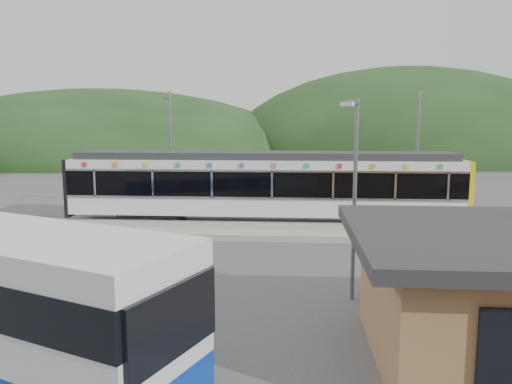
{
  "coord_description": "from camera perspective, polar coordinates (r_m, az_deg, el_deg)",
  "views": [
    {
      "loc": [
        0.11,
        -19.9,
        5.33
      ],
      "look_at": [
        -1.46,
        1.0,
        2.36
      ],
      "focal_mm": 35.0,
      "sensor_mm": 36.0,
      "label": 1
    }
  ],
  "objects": [
    {
      "name": "yellow_line",
      "position": [
        22.47,
        3.91,
        -4.87
      ],
      "size": [
        26.0,
        0.1,
        0.01
      ],
      "primitive_type": "cube",
      "color": "yellow",
      "rests_on": "platform"
    },
    {
      "name": "catenary_mast_west",
      "position": [
        29.39,
        -9.76,
        4.68
      ],
      "size": [
        0.18,
        1.8,
        7.0
      ],
      "color": "slate",
      "rests_on": "ground"
    },
    {
      "name": "platform",
      "position": [
        23.77,
        3.93,
        -4.53
      ],
      "size": [
        26.0,
        3.2,
        0.3
      ],
      "primitive_type": "cube",
      "color": "#9E9E99",
      "rests_on": "ground"
    },
    {
      "name": "catenary_mast_east",
      "position": [
        29.33,
        17.92,
        4.4
      ],
      "size": [
        0.18,
        1.8,
        7.0
      ],
      "color": "slate",
      "rests_on": "ground"
    },
    {
      "name": "hills",
      "position": [
        26.46,
        17.52,
        -3.93
      ],
      "size": [
        146.0,
        149.0,
        26.0
      ],
      "color": "#1E3D19",
      "rests_on": "ground"
    },
    {
      "name": "train",
      "position": [
        26.15,
        0.92,
        0.9
      ],
      "size": [
        20.44,
        3.01,
        3.74
      ],
      "color": "black",
      "rests_on": "ground"
    },
    {
      "name": "lamp_post",
      "position": [
        14.77,
        11.3,
        1.07
      ],
      "size": [
        0.53,
        1.11,
        5.98
      ],
      "rotation": [
        0.0,
        0.0,
        -0.43
      ],
      "color": "slate",
      "rests_on": "ground"
    },
    {
      "name": "ground",
      "position": [
        20.6,
        3.86,
        -6.94
      ],
      "size": [
        120.0,
        120.0,
        0.0
      ],
      "primitive_type": "plane",
      "color": "#4C4C4F",
      "rests_on": "ground"
    }
  ]
}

